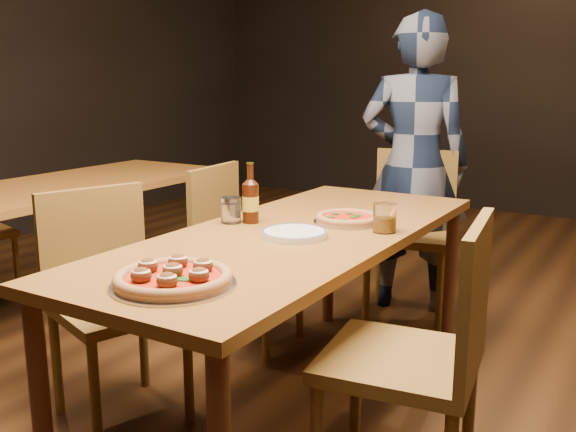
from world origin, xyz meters
The scene contains 14 objects.
ground centered at (0.00, 0.00, 0.00)m, with size 9.00×9.00×0.00m, color black.
table_main centered at (0.00, 0.00, 0.68)m, with size 0.80×2.00×0.75m.
table_left centered at (-1.70, 0.30, 0.68)m, with size 0.80×2.00×0.75m.
chair_main_nw centered at (-0.55, -0.41, 0.47)m, with size 0.44×0.44×0.95m, color brown, non-canonical shape.
chair_main_sw centered at (-0.54, 0.48, 0.47)m, with size 0.44×0.44×0.94m, color brown, non-canonical shape.
chair_main_e centered at (0.57, -0.33, 0.49)m, with size 0.46×0.46×0.98m, color brown, non-canonical shape.
chair_end centered at (0.02, 1.21, 0.49)m, with size 0.45×0.45×0.97m, color brown, non-canonical shape.
pizza_meatball centered at (0.04, -0.75, 0.77)m, with size 0.36×0.36×0.07m.
pizza_margherita centered at (0.11, 0.24, 0.77)m, with size 0.28×0.28×0.04m.
plate_stack centered at (0.04, -0.08, 0.76)m, with size 0.25×0.25×0.02m, color white.
beer_bottle centered at (-0.23, 0.04, 0.84)m, with size 0.07×0.07×0.24m.
water_glass centered at (-0.30, 0.00, 0.80)m, with size 0.08×0.08×0.10m, color white.
amber_glass centered at (0.30, 0.17, 0.81)m, with size 0.09×0.09×0.11m, color #8E5910.
diner centered at (-0.04, 1.40, 0.84)m, with size 0.61×0.40×1.68m, color black.
Camera 1 is at (1.22, -2.07, 1.33)m, focal length 40.00 mm.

